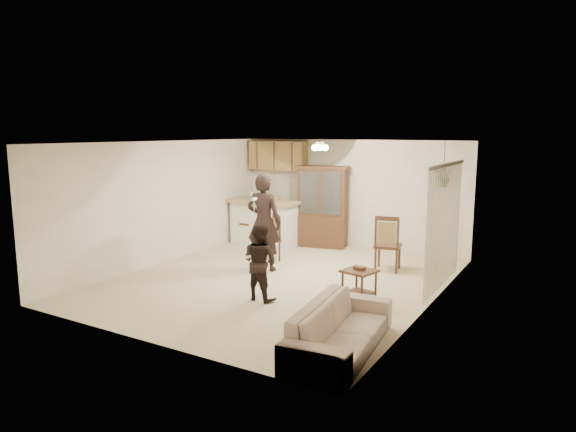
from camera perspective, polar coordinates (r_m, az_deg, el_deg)
The scene contains 23 objects.
floor at distance 9.47m, azimuth -0.98°, elevation -7.12°, with size 6.50×6.50×0.00m, color #C2AF93.
ceiling at distance 9.08m, azimuth -1.02°, elevation 8.18°, with size 5.50×6.50×0.02m, color white.
wall_back at distance 12.06m, azimuth 7.06°, elevation 2.47°, with size 5.50×0.02×2.50m, color beige.
wall_front at distance 6.69m, azimuth -15.67°, elevation -3.43°, with size 5.50×0.02×2.50m, color beige.
wall_left at distance 10.87m, azimuth -13.48°, elevation 1.51°, with size 0.02×6.50×2.50m, color beige.
wall_right at distance 8.13m, azimuth 15.79°, elevation -1.19°, with size 0.02×6.50×2.50m, color beige.
breakfast_bar at distance 12.26m, azimuth -2.66°, elevation -0.91°, with size 1.60×0.55×1.00m, color white.
bar_top at distance 12.17m, azimuth -2.68°, elevation 1.64°, with size 1.75×0.70×0.08m, color tan.
upper_cabinets at distance 12.71m, azimuth -1.13°, elevation 6.73°, with size 1.50×0.34×0.70m, color olive.
vertical_blinds at distance 9.03m, azimuth 16.95°, elevation -1.18°, with size 0.06×2.30×2.10m, color beige, non-canonical shape.
ceiling_fixture at distance 10.04m, azimuth 3.56°, elevation 7.71°, with size 0.36×0.36×0.20m, color #FFE6BF, non-canonical shape.
hanging_plant at distance 10.48m, azimuth 16.90°, elevation 4.38°, with size 0.43×0.37×0.48m, color #305D25.
plant_cord at distance 10.45m, azimuth 16.99°, elevation 6.15°, with size 0.01×0.01×0.65m, color black.
sofa at distance 6.47m, azimuth 5.86°, elevation -11.74°, with size 1.87×0.73×0.73m, color beige.
adult at distance 9.96m, azimuth -2.71°, elevation -0.98°, with size 0.66×0.43×1.80m, color black.
child at distance 8.26m, azimuth -3.15°, elevation -4.77°, with size 0.66×0.51×1.35m, color black.
china_hutch at distance 12.00m, azimuth 3.84°, elevation 0.98°, with size 1.27×0.69×1.90m.
side_table at distance 8.34m, azimuth 7.90°, elevation -7.61°, with size 0.57×0.57×0.57m.
chair_bar at distance 12.42m, azimuth -3.83°, elevation -1.63°, with size 0.51×0.51×1.13m.
chair_hutch_left at distance 10.84m, azimuth -2.18°, elevation -3.51°, with size 0.60×0.60×0.97m.
chair_hutch_right at distance 10.23m, azimuth 11.01°, elevation -4.24°, with size 0.57×0.57×1.10m.
controller_adult at distance 9.48m, azimuth -3.82°, elevation 1.89°, with size 0.05×0.16×0.05m, color white.
controller_child at distance 8.02m, azimuth -4.47°, elevation -4.56°, with size 0.03×0.11×0.03m, color white.
Camera 1 is at (4.73, -7.75, 2.70)m, focal length 32.00 mm.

